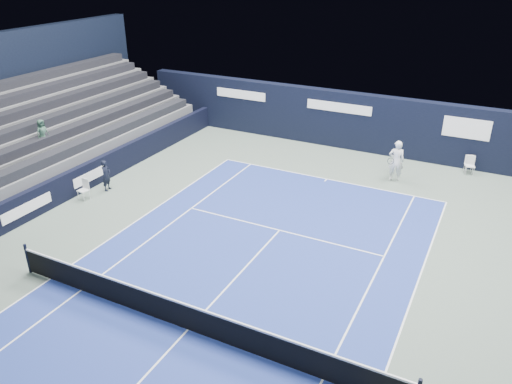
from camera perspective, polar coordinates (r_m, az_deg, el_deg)
ground at (r=16.34m, az=-3.81°, el=-11.33°), size 48.00×48.00×0.00m
court_surface at (r=15.04m, az=-7.80°, el=-15.35°), size 10.97×23.77×0.01m
folding_chair_back_a at (r=26.53m, az=23.32°, el=3.20°), size 0.48×0.50×0.91m
folding_chair_back_b at (r=26.66m, az=23.16°, el=3.09°), size 0.49×0.48×0.88m
line_judge_chair at (r=23.08m, az=-19.03°, el=0.47°), size 0.44×0.42×0.92m
line_judge at (r=23.54m, az=-16.75°, el=1.83°), size 0.43×0.58×1.45m
court_markings at (r=15.04m, az=-7.80°, el=-15.33°), size 11.03×23.83×0.00m
tennis_net at (r=14.72m, az=-7.92°, el=-13.86°), size 12.90×0.10×1.10m
back_sponsor_wall at (r=27.77m, az=11.52°, el=7.87°), size 26.00×0.63×3.10m
side_barrier_left at (r=24.07m, az=-18.77°, el=1.75°), size 0.33×22.00×1.20m
spectator_stand at (r=26.94m, az=-23.46°, el=6.59°), size 6.00×18.00×6.40m
tennis_player at (r=24.35m, az=15.73°, el=3.46°), size 0.83×0.94×1.99m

